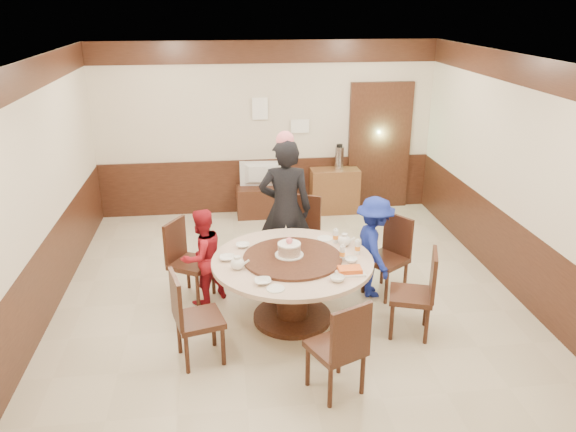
{
  "coord_description": "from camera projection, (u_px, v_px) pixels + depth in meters",
  "views": [
    {
      "loc": [
        -0.74,
        -6.02,
        3.4
      ],
      "look_at": [
        -0.03,
        -0.15,
        1.1
      ],
      "focal_mm": 35.0,
      "sensor_mm": 36.0,
      "label": 1
    }
  ],
  "objects": [
    {
      "name": "room",
      "position": [
        289.0,
        212.0,
        6.51
      ],
      "size": [
        6.0,
        6.04,
        2.84
      ],
      "color": "beige",
      "rests_on": "ground"
    },
    {
      "name": "banquet_table",
      "position": [
        292.0,
        277.0,
        6.18
      ],
      "size": [
        1.76,
        1.76,
        0.78
      ],
      "color": "#371B11",
      "rests_on": "ground"
    },
    {
      "name": "chair_0",
      "position": [
        386.0,
        270.0,
        6.84
      ],
      "size": [
        0.61,
        0.61,
        0.97
      ],
      "rotation": [
        0.0,
        0.0,
        2.18
      ],
      "color": "#371B11",
      "rests_on": "ground"
    },
    {
      "name": "chair_1",
      "position": [
        301.0,
        246.0,
        7.49
      ],
      "size": [
        0.59,
        0.6,
        0.97
      ],
      "rotation": [
        0.0,
        0.0,
        2.67
      ],
      "color": "#371B11",
      "rests_on": "ground"
    },
    {
      "name": "chair_2",
      "position": [
        191.0,
        274.0,
        6.73
      ],
      "size": [
        0.6,
        0.6,
        0.97
      ],
      "rotation": [
        0.0,
        0.0,
        4.19
      ],
      "color": "#371B11",
      "rests_on": "ground"
    },
    {
      "name": "chair_3",
      "position": [
        198.0,
        333.0,
        5.55
      ],
      "size": [
        0.55,
        0.54,
        0.97
      ],
      "rotation": [
        0.0,
        0.0,
        4.98
      ],
      "color": "#371B11",
      "rests_on": "ground"
    },
    {
      "name": "chair_4",
      "position": [
        337.0,
        363.0,
        5.1
      ],
      "size": [
        0.58,
        0.59,
        0.97
      ],
      "rotation": [
        0.0,
        0.0,
        6.71
      ],
      "color": "#371B11",
      "rests_on": "ground"
    },
    {
      "name": "chair_5",
      "position": [
        412.0,
        308.0,
        6.0
      ],
      "size": [
        0.56,
        0.56,
        0.97
      ],
      "rotation": [
        0.0,
        0.0,
        7.53
      ],
      "color": "#371B11",
      "rests_on": "ground"
    },
    {
      "name": "person_standing",
      "position": [
        285.0,
        209.0,
        7.08
      ],
      "size": [
        0.71,
        0.51,
        1.82
      ],
      "primitive_type": "imported",
      "rotation": [
        0.0,
        0.0,
        3.02
      ],
      "color": "black",
      "rests_on": "ground"
    },
    {
      "name": "person_red",
      "position": [
        202.0,
        257.0,
        6.55
      ],
      "size": [
        0.72,
        0.7,
        1.16
      ],
      "primitive_type": "imported",
      "rotation": [
        0.0,
        0.0,
        3.81
      ],
      "color": "maroon",
      "rests_on": "ground"
    },
    {
      "name": "person_blue",
      "position": [
        374.0,
        247.0,
        6.7
      ],
      "size": [
        0.49,
        0.82,
        1.25
      ],
      "primitive_type": "imported",
      "rotation": [
        0.0,
        0.0,
        1.61
      ],
      "color": "navy",
      "rests_on": "ground"
    },
    {
      "name": "birthday_cake",
      "position": [
        289.0,
        249.0,
        6.1
      ],
      "size": [
        0.31,
        0.31,
        0.21
      ],
      "color": "white",
      "rests_on": "banquet_table"
    },
    {
      "name": "teapot_left",
      "position": [
        237.0,
        264.0,
        5.86
      ],
      "size": [
        0.17,
        0.15,
        0.13
      ],
      "primitive_type": "ellipsoid",
      "color": "white",
      "rests_on": "banquet_table"
    },
    {
      "name": "teapot_right",
      "position": [
        344.0,
        241.0,
        6.42
      ],
      "size": [
        0.17,
        0.15,
        0.13
      ],
      "primitive_type": "ellipsoid",
      "color": "white",
      "rests_on": "banquet_table"
    },
    {
      "name": "bowl_0",
      "position": [
        243.0,
        245.0,
        6.39
      ],
      "size": [
        0.15,
        0.15,
        0.04
      ],
      "primitive_type": "imported",
      "color": "white",
      "rests_on": "banquet_table"
    },
    {
      "name": "bowl_1",
      "position": [
        337.0,
        279.0,
        5.62
      ],
      "size": [
        0.15,
        0.15,
        0.05
      ],
      "primitive_type": "imported",
      "color": "white",
      "rests_on": "banquet_table"
    },
    {
      "name": "bowl_2",
      "position": [
        263.0,
        281.0,
        5.57
      ],
      "size": [
        0.17,
        0.17,
        0.04
      ],
      "primitive_type": "imported",
      "color": "white",
      "rests_on": "banquet_table"
    },
    {
      "name": "bowl_3",
      "position": [
        351.0,
        260.0,
        6.02
      ],
      "size": [
        0.14,
        0.14,
        0.04
      ],
      "primitive_type": "imported",
      "color": "white",
      "rests_on": "banquet_table"
    },
    {
      "name": "bowl_4",
      "position": [
        227.0,
        258.0,
        6.08
      ],
      "size": [
        0.17,
        0.17,
        0.04
      ],
      "primitive_type": "imported",
      "color": "white",
      "rests_on": "banquet_table"
    },
    {
      "name": "saucer_near",
      "position": [
        276.0,
        289.0,
        5.47
      ],
      "size": [
        0.18,
        0.18,
        0.01
      ],
      "primitive_type": "cylinder",
      "color": "white",
      "rests_on": "banquet_table"
    },
    {
      "name": "saucer_far",
      "position": [
        325.0,
        238.0,
        6.61
      ],
      "size": [
        0.18,
        0.18,
        0.01
      ],
      "primitive_type": "cylinder",
      "color": "white",
      "rests_on": "banquet_table"
    },
    {
      "name": "shrimp_platter",
      "position": [
        350.0,
        271.0,
        5.78
      ],
      "size": [
        0.3,
        0.2,
        0.06
      ],
      "color": "white",
      "rests_on": "banquet_table"
    },
    {
      "name": "bottle_0",
      "position": [
        342.0,
        253.0,
        6.06
      ],
      "size": [
        0.06,
        0.06,
        0.16
      ],
      "primitive_type": "cylinder",
      "color": "white",
      "rests_on": "banquet_table"
    },
    {
      "name": "bottle_1",
      "position": [
        358.0,
        247.0,
        6.2
      ],
      "size": [
        0.06,
        0.06,
        0.16
      ],
      "primitive_type": "cylinder",
      "color": "white",
      "rests_on": "banquet_table"
    },
    {
      "name": "bottle_2",
      "position": [
        336.0,
        236.0,
        6.48
      ],
      "size": [
        0.06,
        0.06,
        0.16
      ],
      "primitive_type": "cylinder",
      "color": "white",
      "rests_on": "banquet_table"
    },
    {
      "name": "tv_stand",
      "position": [
        262.0,
        201.0,
        9.33
      ],
      "size": [
        0.85,
        0.45,
        0.5
      ],
      "primitive_type": "cube",
      "color": "#371B11",
      "rests_on": "ground"
    },
    {
      "name": "television",
      "position": [
        262.0,
        175.0,
        9.16
      ],
      "size": [
        0.73,
        0.15,
        0.42
      ],
      "primitive_type": "imported",
      "rotation": [
        0.0,
        0.0,
        3.07
      ],
      "color": "gray",
      "rests_on": "tv_stand"
    },
    {
      "name": "side_cabinet",
      "position": [
        334.0,
        191.0,
        9.45
      ],
      "size": [
        0.8,
        0.4,
        0.75
      ],
      "primitive_type": "cube",
      "color": "brown",
      "rests_on": "ground"
    },
    {
      "name": "thermos",
      "position": [
        339.0,
        158.0,
        9.25
      ],
      "size": [
        0.15,
        0.15,
        0.38
      ],
      "primitive_type": "cylinder",
      "color": "silver",
      "rests_on": "side_cabinet"
    },
    {
      "name": "notice_left",
      "position": [
        260.0,
        109.0,
        8.97
      ],
      "size": [
        0.25,
        0.0,
        0.35
      ],
      "primitive_type": "cube",
      "color": "white",
      "rests_on": "room"
    },
    {
      "name": "notice_right",
      "position": [
        300.0,
        126.0,
        9.15
      ],
      "size": [
        0.3,
        0.0,
        0.22
      ],
      "primitive_type": "cube",
      "color": "white",
      "rests_on": "room"
    }
  ]
}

